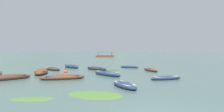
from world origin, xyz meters
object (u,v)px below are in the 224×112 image
object	(u,v)px
rowboat_9	(62,77)
rowboat_7	(129,67)
rowboat_0	(107,74)
ferry_0	(105,56)
rowboat_11	(53,69)
mooring_buoy	(66,72)
rowboat_2	(96,69)
rowboat_8	(72,67)
rowboat_10	(151,70)
rowboat_3	(124,85)
rowboat_5	(41,72)
rowboat_4	(166,78)
rowboat_1	(7,78)

from	to	relation	value
rowboat_9	rowboat_7	bearing A→B (deg)	52.94
rowboat_0	ferry_0	distance (m)	67.79
rowboat_11	mooring_buoy	distance (m)	4.03
rowboat_2	rowboat_7	distance (m)	5.98
rowboat_2	rowboat_9	xyz separation A→B (m)	(-3.45, -8.99, 0.01)
rowboat_11	ferry_0	size ratio (longest dim) A/B	0.36
ferry_0	rowboat_7	bearing A→B (deg)	-90.17
rowboat_8	rowboat_10	world-z (taller)	rowboat_8
rowboat_7	rowboat_9	size ratio (longest dim) A/B	0.69
rowboat_3	rowboat_5	xyz separation A→B (m)	(-8.29, 9.26, 0.09)
rowboat_5	rowboat_11	world-z (taller)	rowboat_5
rowboat_4	mooring_buoy	world-z (taller)	mooring_buoy
rowboat_10	mooring_buoy	size ratio (longest dim) A/B	3.09
rowboat_1	rowboat_3	distance (m)	11.25
rowboat_11	ferry_0	distance (m)	62.08
rowboat_4	rowboat_10	distance (m)	7.72
rowboat_9	mooring_buoy	bearing A→B (deg)	94.64
rowboat_2	mooring_buoy	world-z (taller)	mooring_buoy
rowboat_0	rowboat_3	size ratio (longest dim) A/B	1.27
rowboat_5	rowboat_10	world-z (taller)	rowboat_5
rowboat_10	mooring_buoy	world-z (taller)	mooring_buoy
rowboat_4	mooring_buoy	bearing A→B (deg)	145.38
mooring_buoy	rowboat_10	bearing A→B (deg)	3.26
rowboat_0	mooring_buoy	world-z (taller)	mooring_buoy
rowboat_0	rowboat_2	size ratio (longest dim) A/B	1.06
rowboat_1	mooring_buoy	xyz separation A→B (m)	(4.55, 5.66, -0.09)
rowboat_0	rowboat_2	distance (m)	6.57
rowboat_5	rowboat_9	size ratio (longest dim) A/B	1.00
rowboat_4	rowboat_9	world-z (taller)	rowboat_9
rowboat_7	rowboat_0	bearing A→B (deg)	-115.41
rowboat_5	rowboat_8	xyz separation A→B (m)	(2.72, 7.96, -0.03)
rowboat_0	rowboat_1	size ratio (longest dim) A/B	1.08
rowboat_1	rowboat_2	size ratio (longest dim) A/B	0.98
mooring_buoy	ferry_0	bearing A→B (deg)	81.65
rowboat_5	mooring_buoy	size ratio (longest dim) A/B	3.81
rowboat_9	rowboat_5	bearing A→B (deg)	123.67
rowboat_4	rowboat_5	xyz separation A→B (m)	(-12.82, 5.89, 0.10)
rowboat_1	rowboat_8	size ratio (longest dim) A/B	1.09
rowboat_11	rowboat_3	bearing A→B (deg)	-60.17
rowboat_4	mooring_buoy	size ratio (longest dim) A/B	2.89
rowboat_5	rowboat_7	distance (m)	13.80
rowboat_2	rowboat_11	world-z (taller)	rowboat_2
rowboat_2	rowboat_10	distance (m)	7.64
rowboat_10	mooring_buoy	distance (m)	11.14
rowboat_1	rowboat_2	distance (m)	12.25
rowboat_10	rowboat_7	bearing A→B (deg)	109.62
rowboat_1	rowboat_7	xyz separation A→B (m)	(13.82, 11.50, -0.06)
rowboat_1	rowboat_11	distance (m)	9.31
rowboat_1	rowboat_4	bearing A→B (deg)	-5.29
rowboat_2	rowboat_11	size ratio (longest dim) A/B	1.32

